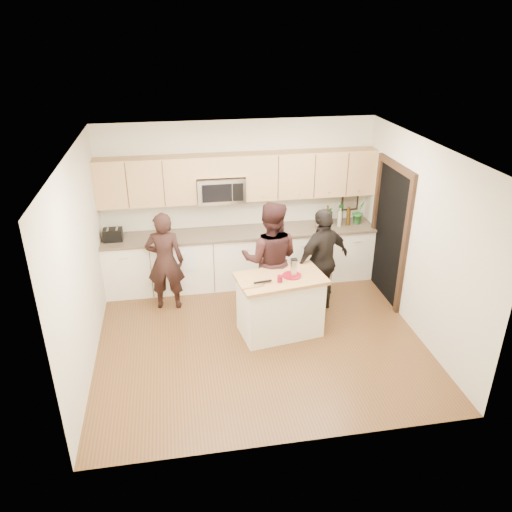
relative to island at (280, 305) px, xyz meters
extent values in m
plane|color=brown|center=(-0.32, -0.08, -0.45)|extent=(4.50, 4.50, 0.00)
cube|color=beige|center=(-0.32, 1.92, 0.90)|extent=(4.50, 0.02, 2.70)
cube|color=beige|center=(-0.32, -2.08, 0.90)|extent=(4.50, 0.02, 2.70)
cube|color=beige|center=(-2.57, -0.08, 0.90)|extent=(0.02, 4.00, 2.70)
cube|color=beige|center=(1.93, -0.08, 0.90)|extent=(0.02, 4.00, 2.70)
cube|color=white|center=(-0.32, -0.08, 2.25)|extent=(4.50, 4.00, 0.02)
cube|color=white|center=(-0.32, 1.61, 0.00)|extent=(4.50, 0.62, 0.90)
cube|color=#725F4C|center=(-0.32, 1.60, 0.47)|extent=(4.50, 0.66, 0.04)
cube|color=tan|center=(-1.79, 1.75, 1.37)|extent=(1.55, 0.33, 0.75)
cube|color=tan|center=(0.85, 1.75, 1.37)|extent=(2.17, 0.33, 0.75)
cube|color=tan|center=(-0.63, 1.75, 1.58)|extent=(0.78, 0.33, 0.33)
cube|color=silver|center=(-0.63, 1.72, 1.20)|extent=(0.76, 0.40, 0.40)
cube|color=black|center=(-0.71, 1.51, 1.20)|extent=(0.47, 0.01, 0.29)
cube|color=black|center=(-0.38, 1.51, 1.20)|extent=(0.17, 0.01, 0.29)
cube|color=black|center=(1.92, 0.82, 0.60)|extent=(0.02, 1.05, 2.10)
cube|color=black|center=(1.90, 0.24, 0.60)|extent=(0.06, 0.10, 2.10)
cube|color=black|center=(1.90, 1.39, 0.60)|extent=(0.06, 0.10, 2.10)
cube|color=black|center=(1.90, 0.82, 1.70)|extent=(0.06, 1.25, 0.10)
cube|color=black|center=(1.63, 1.90, 0.83)|extent=(0.30, 0.03, 0.38)
cube|color=tan|center=(1.63, 1.89, 0.83)|extent=(0.24, 0.00, 0.32)
cube|color=white|center=(-1.27, 1.29, 0.25)|extent=(0.34, 0.01, 0.48)
cube|color=white|center=(-1.27, 1.59, 0.48)|extent=(0.34, 0.60, 0.01)
cube|color=white|center=(0.00, 0.00, -0.03)|extent=(1.19, 0.81, 0.85)
cube|color=tan|center=(0.00, 0.00, 0.42)|extent=(1.29, 0.88, 0.05)
cylinder|color=maroon|center=(0.16, 0.00, 0.45)|extent=(0.27, 0.27, 0.02)
cube|color=silver|center=(0.17, -0.02, 0.58)|extent=(0.07, 0.06, 0.24)
cube|color=black|center=(0.17, -0.02, 0.71)|extent=(0.08, 0.07, 0.02)
cylinder|color=maroon|center=(-0.05, -0.14, 0.49)|extent=(0.07, 0.07, 0.10)
cube|color=tan|center=(-0.46, -0.16, 0.46)|extent=(0.31, 0.24, 0.02)
cube|color=black|center=(-0.28, -0.15, 0.47)|extent=(0.25, 0.07, 0.02)
cube|color=silver|center=(-0.37, -0.22, 0.47)|extent=(0.19, 0.05, 0.01)
cube|color=black|center=(-2.37, 1.59, 0.58)|extent=(0.30, 0.21, 0.19)
cube|color=silver|center=(-2.44, 1.59, 0.68)|extent=(0.03, 0.15, 0.00)
cube|color=silver|center=(-2.30, 1.59, 0.68)|extent=(0.03, 0.15, 0.00)
cylinder|color=black|center=(1.20, 1.62, 0.64)|extent=(0.08, 0.08, 0.30)
cylinder|color=#3A250A|center=(1.17, 1.69, 0.65)|extent=(0.07, 0.07, 0.33)
cylinder|color=tan|center=(1.35, 1.56, 0.64)|extent=(0.08, 0.08, 0.32)
cylinder|color=black|center=(1.40, 1.67, 0.68)|extent=(0.08, 0.08, 0.39)
cylinder|color=#3A250A|center=(1.51, 1.58, 0.65)|extent=(0.07, 0.07, 0.33)
imported|color=#2C6E2F|center=(1.71, 1.64, 0.69)|extent=(0.28, 0.25, 0.41)
imported|color=black|center=(-1.58, 0.99, 0.33)|extent=(0.62, 0.45, 1.58)
imported|color=black|center=(-0.04, 0.55, 0.45)|extent=(1.02, 0.89, 1.80)
imported|color=black|center=(0.76, 0.55, 0.37)|extent=(1.04, 0.77, 1.64)
camera|label=1|loc=(-1.36, -5.93, 3.66)|focal=35.00mm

